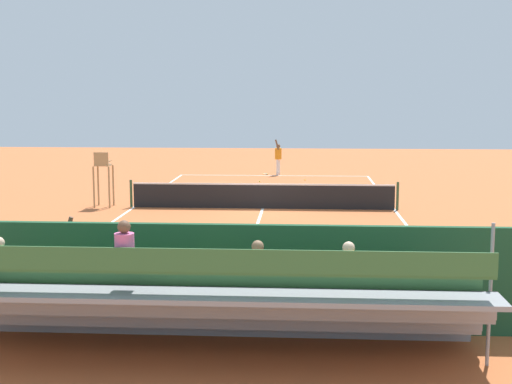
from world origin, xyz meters
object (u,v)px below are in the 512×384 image
at_px(bleacher_stand, 210,301).
at_px(courtside_bench, 399,292).
at_px(tennis_net, 263,196).
at_px(tennis_player, 278,156).
at_px(umpire_chair, 103,173).
at_px(tennis_ball_near, 305,180).
at_px(tennis_racket, 265,174).
at_px(tennis_ball_far, 260,181).
at_px(line_judge, 65,263).
at_px(equipment_bag, 287,311).

relative_size(bleacher_stand, courtside_bench, 5.03).
relative_size(tennis_net, courtside_bench, 5.72).
relative_size(courtside_bench, tennis_player, 0.93).
height_order(umpire_chair, tennis_ball_near, umpire_chair).
bearing_deg(courtside_bench, tennis_racket, -81.19).
height_order(tennis_net, bleacher_stand, bleacher_stand).
relative_size(courtside_bench, tennis_racket, 3.08).
height_order(tennis_net, tennis_ball_far, tennis_net).
relative_size(umpire_chair, tennis_racket, 3.66).
xyz_separation_m(bleacher_stand, tennis_ball_near, (-1.70, -24.28, -0.92)).
distance_m(tennis_player, line_judge, 24.82).
bearing_deg(tennis_player, tennis_ball_near, 120.45).
bearing_deg(umpire_chair, line_judge, 102.64).
bearing_deg(bleacher_stand, tennis_player, -90.54).
bearing_deg(tennis_ball_near, tennis_racket, -51.62).
bearing_deg(bleacher_stand, tennis_ball_far, -88.63).
distance_m(tennis_racket, tennis_ball_near, 3.46).
distance_m(tennis_ball_near, tennis_ball_far, 2.40).
relative_size(tennis_net, tennis_ball_far, 156.06).
bearing_deg(line_judge, tennis_player, -97.98).
xyz_separation_m(equipment_bag, tennis_ball_far, (1.81, -21.55, -0.15)).
distance_m(tennis_net, equipment_bag, 13.46).
relative_size(tennis_net, equipment_bag, 11.44).
distance_m(umpire_chair, tennis_player, 13.05).
xyz_separation_m(tennis_player, line_judge, (3.45, 24.58, 0.00)).
xyz_separation_m(tennis_racket, tennis_ball_near, (-2.15, 2.71, 0.02)).
relative_size(tennis_ball_near, tennis_ball_far, 1.00).
height_order(bleacher_stand, line_judge, bleacher_stand).
xyz_separation_m(tennis_player, tennis_ball_far, (0.82, 3.26, -0.98)).
bearing_deg(tennis_ball_far, tennis_racket, -91.86).
xyz_separation_m(umpire_chair, line_judge, (-2.96, 13.22, -0.30)).
height_order(equipment_bag, line_judge, line_judge).
bearing_deg(tennis_net, bleacher_stand, 89.85).
bearing_deg(umpire_chair, tennis_net, 179.60).
bearing_deg(tennis_ball_far, tennis_net, 94.25).
bearing_deg(umpire_chair, bleacher_stand, 111.82).
height_order(bleacher_stand, tennis_racket, bleacher_stand).
bearing_deg(tennis_player, courtside_bench, 97.30).
xyz_separation_m(bleacher_stand, umpire_chair, (6.16, -15.38, 0.37)).
relative_size(umpire_chair, tennis_ball_far, 32.42).
height_order(courtside_bench, tennis_racket, courtside_bench).
distance_m(equipment_bag, tennis_racket, 25.11).
bearing_deg(tennis_ball_near, equipment_bag, 88.83).
bearing_deg(tennis_ball_near, bleacher_stand, 86.00).
bearing_deg(bleacher_stand, umpire_chair, -68.18).
relative_size(courtside_bench, line_judge, 0.93).
bearing_deg(umpire_chair, tennis_ball_near, -131.44).
xyz_separation_m(courtside_bench, tennis_ball_far, (3.98, -21.42, -0.53)).
xyz_separation_m(courtside_bench, equipment_bag, (2.17, 0.13, -0.38)).
bearing_deg(equipment_bag, umpire_chair, -61.16).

